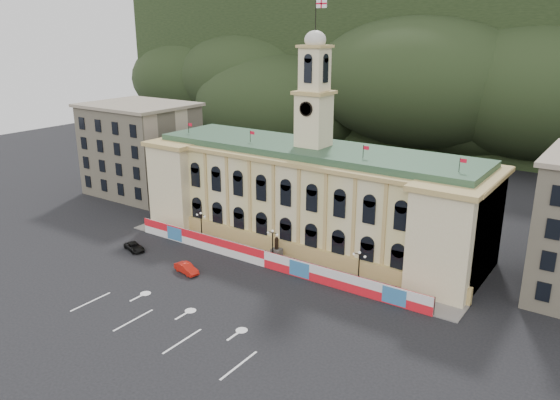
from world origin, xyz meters
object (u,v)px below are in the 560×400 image
Objects in this scene: statue at (277,253)px; red_sedan at (186,268)px; black_suv at (135,247)px; lamp_center at (273,243)px.

red_sedan is at bearing -125.99° from statue.
statue reaches higher than black_suv.
lamp_center reaches higher than statue.
black_suv is at bearing 95.68° from red_sedan.
statue is 0.83× the size of red_sedan.
black_suv is at bearing -154.84° from statue.
lamp_center reaches higher than black_suv.
lamp_center is at bearing -90.00° from statue.
black_suv is (-12.38, 1.37, -0.11)m from red_sedan.
statue is at bearing -24.01° from red_sedan.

